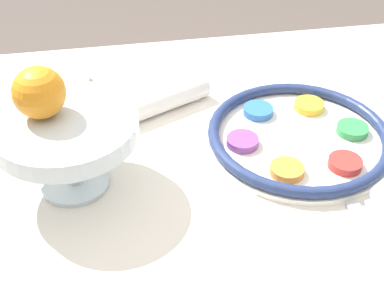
{
  "coord_description": "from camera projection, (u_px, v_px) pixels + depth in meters",
  "views": [
    {
      "loc": [
        0.21,
        0.73,
        1.33
      ],
      "look_at": [
        0.09,
        0.04,
        0.79
      ],
      "focal_mm": 50.0,
      "sensor_mm": 36.0,
      "label": 1
    }
  ],
  "objects": [
    {
      "name": "orange_fruit",
      "position": [
        39.0,
        93.0,
        0.77
      ],
      "size": [
        0.08,
        0.08,
        0.08
      ],
      "color": "orange",
      "rests_on": "fruit_stand"
    },
    {
      "name": "napkin_roll",
      "position": [
        164.0,
        99.0,
        1.02
      ],
      "size": [
        0.19,
        0.12,
        0.05
      ],
      "color": "white",
      "rests_on": "dining_table"
    },
    {
      "name": "spoon",
      "position": [
        163.0,
        96.0,
        1.07
      ],
      "size": [
        0.15,
        0.06,
        0.01
      ],
      "color": "silver",
      "rests_on": "dining_table"
    },
    {
      "name": "bread_plate",
      "position": [
        61.0,
        94.0,
        1.06
      ],
      "size": [
        0.18,
        0.18,
        0.02
      ],
      "color": "beige",
      "rests_on": "dining_table"
    },
    {
      "name": "seder_plate",
      "position": [
        299.0,
        136.0,
        0.94
      ],
      "size": [
        0.32,
        0.32,
        0.03
      ],
      "color": "white",
      "rests_on": "dining_table"
    },
    {
      "name": "fruit_stand",
      "position": [
        67.0,
        133.0,
        0.8
      ],
      "size": [
        0.22,
        0.22,
        0.13
      ],
      "color": "silver",
      "rests_on": "dining_table"
    },
    {
      "name": "dining_table",
      "position": [
        230.0,
        276.0,
        1.18
      ],
      "size": [
        1.22,
        0.82,
        0.75
      ],
      "color": "silver",
      "rests_on": "ground_plane"
    },
    {
      "name": "fork_right",
      "position": [
        373.0,
        243.0,
        0.76
      ],
      "size": [
        0.02,
        0.17,
        0.01
      ],
      "color": "silver",
      "rests_on": "dining_table"
    }
  ]
}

